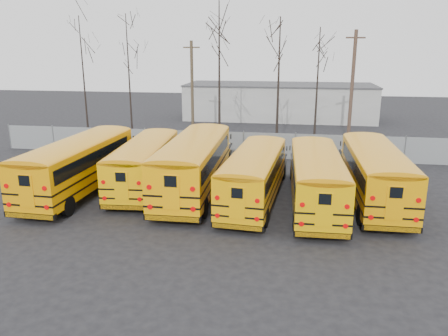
% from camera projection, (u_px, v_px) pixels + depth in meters
% --- Properties ---
extents(ground, '(120.00, 120.00, 0.00)m').
position_uv_depth(ground, '(217.00, 212.00, 22.89)').
color(ground, black).
rests_on(ground, ground).
extents(fence, '(40.00, 0.04, 2.00)m').
position_uv_depth(fence, '(243.00, 145.00, 34.04)').
color(fence, gray).
rests_on(fence, ground).
extents(distant_building, '(22.00, 8.00, 4.00)m').
position_uv_depth(distant_building, '(279.00, 102.00, 52.50)').
color(distant_building, beige).
rests_on(distant_building, ground).
extents(bus_a, '(3.04, 11.78, 3.27)m').
position_uv_depth(bus_a, '(80.00, 161.00, 25.60)').
color(bus_a, black).
rests_on(bus_a, ground).
extents(bus_b, '(3.20, 10.79, 2.98)m').
position_uv_depth(bus_b, '(145.00, 160.00, 26.50)').
color(bus_b, black).
rests_on(bus_b, ground).
extents(bus_c, '(2.97, 12.19, 3.40)m').
position_uv_depth(bus_c, '(195.00, 160.00, 25.44)').
color(bus_c, black).
rests_on(bus_c, ground).
extents(bus_d, '(3.27, 10.84, 2.99)m').
position_uv_depth(bus_d, '(255.00, 172.00, 23.98)').
color(bus_d, black).
rests_on(bus_d, ground).
extents(bus_e, '(2.81, 10.99, 3.06)m').
position_uv_depth(bus_e, '(316.00, 175.00, 23.26)').
color(bus_e, black).
rests_on(bus_e, ground).
extents(bus_f, '(2.70, 11.33, 3.16)m').
position_uv_depth(bus_f, '(375.00, 169.00, 24.02)').
color(bus_f, black).
rests_on(bus_f, ground).
extents(utility_pole_left, '(1.59, 0.34, 8.93)m').
position_uv_depth(utility_pole_left, '(192.00, 90.00, 40.17)').
color(utility_pole_left, '#493C29').
rests_on(utility_pole_left, ground).
extents(utility_pole_right, '(1.66, 0.75, 9.75)m').
position_uv_depth(utility_pole_right, '(352.00, 88.00, 36.98)').
color(utility_pole_right, '#4A352A').
rests_on(utility_pole_right, ground).
extents(tree_0, '(0.26, 0.26, 10.90)m').
position_uv_depth(tree_0, '(84.00, 82.00, 37.58)').
color(tree_0, black).
rests_on(tree_0, ground).
extents(tree_1, '(0.26, 0.26, 11.10)m').
position_uv_depth(tree_1, '(129.00, 80.00, 38.22)').
color(tree_1, black).
rests_on(tree_1, ground).
extents(tree_2, '(0.26, 0.26, 12.10)m').
position_uv_depth(tree_2, '(219.00, 75.00, 37.66)').
color(tree_2, black).
rests_on(tree_2, ground).
extents(tree_3, '(0.26, 0.26, 10.70)m').
position_uv_depth(tree_3, '(278.00, 85.00, 35.80)').
color(tree_3, black).
rests_on(tree_3, ground).
extents(tree_4, '(0.26, 0.26, 9.94)m').
position_uv_depth(tree_4, '(317.00, 89.00, 36.62)').
color(tree_4, black).
rests_on(tree_4, ground).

